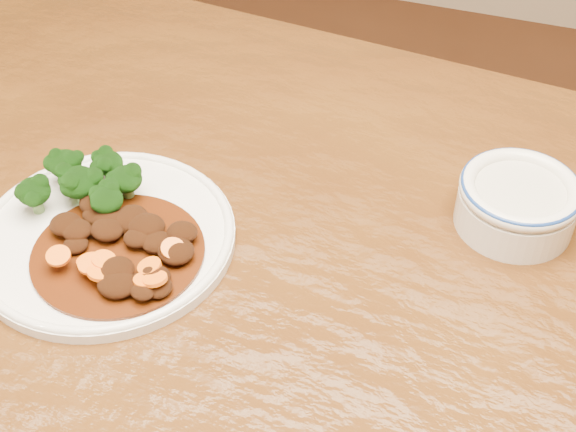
% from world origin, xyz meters
% --- Properties ---
extents(dining_table, '(1.58, 1.05, 0.75)m').
position_xyz_m(dining_table, '(0.00, 0.00, 0.67)').
color(dining_table, '#522E0E').
rests_on(dining_table, ground).
extents(dinner_plate, '(0.25, 0.25, 0.02)m').
position_xyz_m(dinner_plate, '(-0.23, 0.01, 0.76)').
color(dinner_plate, white).
rests_on(dinner_plate, dining_table).
extents(broccoli_florets, '(0.11, 0.10, 0.04)m').
position_xyz_m(broccoli_florets, '(-0.27, 0.05, 0.79)').
color(broccoli_florets, '#608745').
rests_on(broccoli_florets, dinner_plate).
extents(mince_stew, '(0.16, 0.16, 0.03)m').
position_xyz_m(mince_stew, '(-0.21, 0.00, 0.77)').
color(mince_stew, '#4B1F08').
rests_on(mince_stew, dinner_plate).
extents(dip_bowl, '(0.12, 0.12, 0.05)m').
position_xyz_m(dip_bowl, '(0.14, 0.17, 0.78)').
color(dip_bowl, silver).
rests_on(dip_bowl, dining_table).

